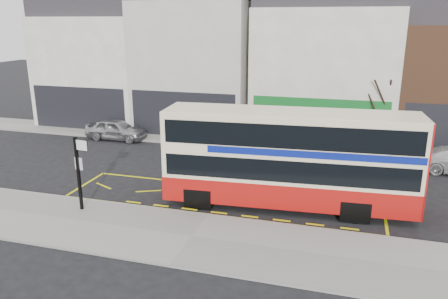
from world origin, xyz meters
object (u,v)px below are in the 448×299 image
(double_decker_bus, at_px, (290,158))
(car_silver, at_px, (116,129))
(bus_stop_post, at_px, (79,167))
(car_grey, at_px, (287,145))
(street_tree_left, at_px, (56,63))
(street_tree_right, at_px, (377,87))

(double_decker_bus, distance_m, car_silver, 15.01)
(bus_stop_post, height_order, car_grey, bus_stop_post)
(car_silver, bearing_deg, street_tree_left, 66.98)
(bus_stop_post, bearing_deg, double_decker_bus, 27.17)
(car_silver, distance_m, street_tree_right, 16.92)
(street_tree_right, bearing_deg, car_grey, -153.53)
(car_grey, bearing_deg, car_silver, 87.87)
(bus_stop_post, height_order, street_tree_right, street_tree_right)
(street_tree_left, bearing_deg, car_grey, -9.73)
(car_grey, height_order, street_tree_right, street_tree_right)
(bus_stop_post, relative_size, car_silver, 0.76)
(double_decker_bus, distance_m, car_grey, 7.67)
(double_decker_bus, xyz_separation_m, car_grey, (-1.10, 7.42, -1.56))
(car_silver, xyz_separation_m, car_grey, (11.61, -0.41, -0.06))
(bus_stop_post, relative_size, street_tree_left, 0.46)
(car_grey, xyz_separation_m, street_tree_left, (-17.78, 3.05, 4.06))
(street_tree_left, xyz_separation_m, street_tree_right, (22.65, -0.62, -0.77))
(bus_stop_post, distance_m, car_grey, 12.70)
(car_silver, height_order, street_tree_left, street_tree_left)
(car_grey, xyz_separation_m, street_tree_right, (4.88, 2.43, 3.28))
(bus_stop_post, distance_m, car_silver, 11.85)
(bus_stop_post, bearing_deg, car_silver, 119.49)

